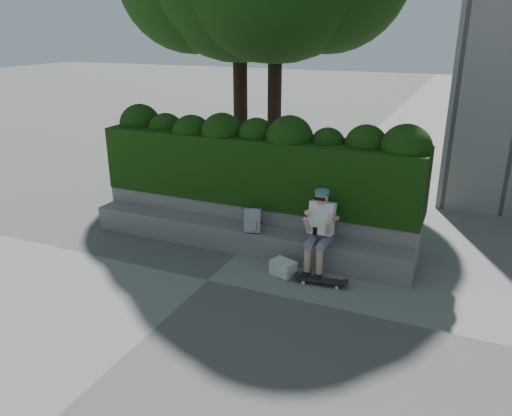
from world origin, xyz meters
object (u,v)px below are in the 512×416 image
at_px(backpack_ground, 283,268).
at_px(skateboard, 321,280).
at_px(backpack_plaid, 253,220).
at_px(person, 320,228).

bearing_deg(backpack_ground, skateboard, 15.11).
bearing_deg(backpack_plaid, backpack_ground, -49.40).
relative_size(backpack_plaid, backpack_ground, 1.09).
height_order(person, backpack_ground, person).
distance_m(person, backpack_ground, 0.89).
bearing_deg(person, backpack_plaid, 176.21).
relative_size(skateboard, backpack_plaid, 1.86).
distance_m(person, backpack_plaid, 1.24).
bearing_deg(person, backpack_ground, -139.32).
bearing_deg(person, skateboard, -68.74).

